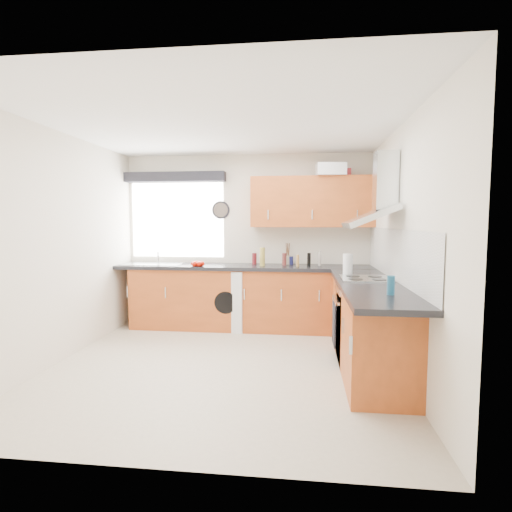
# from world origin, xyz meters

# --- Properties ---
(ground_plane) EXTENTS (3.60, 3.60, 0.00)m
(ground_plane) POSITION_xyz_m (0.00, 0.00, 0.00)
(ground_plane) COLOR beige
(ceiling) EXTENTS (3.60, 3.60, 0.02)m
(ceiling) POSITION_xyz_m (0.00, 0.00, 2.50)
(ceiling) COLOR white
(ceiling) RESTS_ON wall_back
(wall_back) EXTENTS (3.60, 0.02, 2.50)m
(wall_back) POSITION_xyz_m (0.00, 1.80, 1.25)
(wall_back) COLOR silver
(wall_back) RESTS_ON ground_plane
(wall_front) EXTENTS (3.60, 0.02, 2.50)m
(wall_front) POSITION_xyz_m (0.00, -1.80, 1.25)
(wall_front) COLOR silver
(wall_front) RESTS_ON ground_plane
(wall_left) EXTENTS (0.02, 3.60, 2.50)m
(wall_left) POSITION_xyz_m (-1.80, 0.00, 1.25)
(wall_left) COLOR silver
(wall_left) RESTS_ON ground_plane
(wall_right) EXTENTS (0.02, 3.60, 2.50)m
(wall_right) POSITION_xyz_m (1.80, 0.00, 1.25)
(wall_right) COLOR silver
(wall_right) RESTS_ON ground_plane
(window) EXTENTS (1.40, 0.02, 1.10)m
(window) POSITION_xyz_m (-1.05, 1.79, 1.55)
(window) COLOR silver
(window) RESTS_ON wall_back
(window_blind) EXTENTS (1.50, 0.18, 0.14)m
(window_blind) POSITION_xyz_m (-1.05, 1.70, 2.18)
(window_blind) COLOR black
(window_blind) RESTS_ON wall_back
(splashback) EXTENTS (0.01, 3.00, 0.54)m
(splashback) POSITION_xyz_m (1.79, 0.30, 1.18)
(splashback) COLOR white
(splashback) RESTS_ON wall_right
(base_cab_back) EXTENTS (3.00, 0.58, 0.86)m
(base_cab_back) POSITION_xyz_m (-0.10, 1.51, 0.43)
(base_cab_back) COLOR #9B4419
(base_cab_back) RESTS_ON ground_plane
(base_cab_corner) EXTENTS (0.60, 0.60, 0.86)m
(base_cab_corner) POSITION_xyz_m (1.50, 1.50, 0.43)
(base_cab_corner) COLOR #9B4419
(base_cab_corner) RESTS_ON ground_plane
(base_cab_right) EXTENTS (0.58, 2.10, 0.86)m
(base_cab_right) POSITION_xyz_m (1.51, 0.15, 0.43)
(base_cab_right) COLOR #9B4419
(base_cab_right) RESTS_ON ground_plane
(worktop_back) EXTENTS (3.60, 0.62, 0.05)m
(worktop_back) POSITION_xyz_m (0.00, 1.50, 0.89)
(worktop_back) COLOR black
(worktop_back) RESTS_ON base_cab_back
(worktop_right) EXTENTS (0.62, 2.42, 0.05)m
(worktop_right) POSITION_xyz_m (1.50, 0.00, 0.89)
(worktop_right) COLOR black
(worktop_right) RESTS_ON base_cab_right
(sink) EXTENTS (0.84, 0.46, 0.10)m
(sink) POSITION_xyz_m (-1.33, 1.50, 0.95)
(sink) COLOR silver
(sink) RESTS_ON worktop_back
(oven) EXTENTS (0.56, 0.58, 0.85)m
(oven) POSITION_xyz_m (1.50, 0.30, 0.42)
(oven) COLOR black
(oven) RESTS_ON ground_plane
(hob_plate) EXTENTS (0.52, 0.52, 0.01)m
(hob_plate) POSITION_xyz_m (1.50, 0.30, 0.92)
(hob_plate) COLOR silver
(hob_plate) RESTS_ON worktop_right
(extractor_hood) EXTENTS (0.52, 0.78, 0.66)m
(extractor_hood) POSITION_xyz_m (1.60, 0.30, 1.77)
(extractor_hood) COLOR silver
(extractor_hood) RESTS_ON wall_right
(upper_cabinets) EXTENTS (1.70, 0.35, 0.70)m
(upper_cabinets) POSITION_xyz_m (0.95, 1.62, 1.80)
(upper_cabinets) COLOR #9B4419
(upper_cabinets) RESTS_ON wall_back
(washing_machine) EXTENTS (0.67, 0.66, 0.85)m
(washing_machine) POSITION_xyz_m (-0.21, 1.52, 0.42)
(washing_machine) COLOR silver
(washing_machine) RESTS_ON ground_plane
(wall_clock) EXTENTS (0.27, 0.04, 0.27)m
(wall_clock) POSITION_xyz_m (-0.39, 1.78, 1.70)
(wall_clock) COLOR black
(wall_clock) RESTS_ON wall_back
(casserole) EXTENTS (0.41, 0.32, 0.16)m
(casserole) POSITION_xyz_m (1.19, 1.52, 2.23)
(casserole) COLOR silver
(casserole) RESTS_ON upper_cabinets
(storage_box) EXTENTS (0.28, 0.24, 0.11)m
(storage_box) POSITION_xyz_m (1.34, 1.72, 2.21)
(storage_box) COLOR #C73542
(storage_box) RESTS_ON upper_cabinets
(utensil_pot) EXTENTS (0.09, 0.09, 0.13)m
(utensil_pot) POSITION_xyz_m (0.61, 1.70, 0.97)
(utensil_pot) COLOR #A49983
(utensil_pot) RESTS_ON worktop_back
(kitchen_roll) EXTENTS (0.13, 0.13, 0.24)m
(kitchen_roll) POSITION_xyz_m (1.35, 0.66, 1.03)
(kitchen_roll) COLOR silver
(kitchen_roll) RESTS_ON worktop_right
(tomato_cluster) EXTENTS (0.20, 0.20, 0.07)m
(tomato_cluster) POSITION_xyz_m (-0.61, 1.30, 0.95)
(tomato_cluster) COLOR #B50F03
(tomato_cluster) RESTS_ON worktop_back
(jar_0) EXTENTS (0.07, 0.07, 0.16)m
(jar_0) POSITION_xyz_m (0.13, 1.68, 0.99)
(jar_0) COLOR maroon
(jar_0) RESTS_ON worktop_back
(jar_1) EXTENTS (0.05, 0.05, 0.18)m
(jar_1) POSITION_xyz_m (0.92, 1.51, 1.00)
(jar_1) COLOR black
(jar_1) RESTS_ON worktop_back
(jar_2) EXTENTS (0.06, 0.06, 0.12)m
(jar_2) POSITION_xyz_m (0.66, 1.68, 0.97)
(jar_2) COLOR #141544
(jar_2) RESTS_ON worktop_back
(jar_3) EXTENTS (0.04, 0.04, 0.16)m
(jar_3) POSITION_xyz_m (0.76, 1.44, 0.99)
(jar_3) COLOR #A77639
(jar_3) RESTS_ON worktop_back
(jar_4) EXTENTS (0.04, 0.04, 0.21)m
(jar_4) POSITION_xyz_m (1.07, 1.59, 1.01)
(jar_4) COLOR #AC9F92
(jar_4) RESTS_ON worktop_back
(jar_5) EXTENTS (0.06, 0.06, 0.17)m
(jar_5) POSITION_xyz_m (0.57, 1.56, 1.00)
(jar_5) COLOR #5B2320
(jar_5) RESTS_ON worktop_back
(jar_6) EXTENTS (0.07, 0.07, 0.26)m
(jar_6) POSITION_xyz_m (0.27, 1.46, 1.04)
(jar_6) COLOR olive
(jar_6) RESTS_ON worktop_back
(bottle_0) EXTENTS (0.06, 0.06, 0.16)m
(bottle_0) POSITION_xyz_m (1.57, -0.61, 0.99)
(bottle_0) COLOR navy
(bottle_0) RESTS_ON worktop_right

